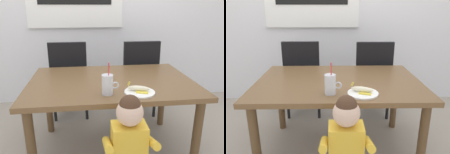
% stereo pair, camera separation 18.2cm
% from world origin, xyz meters
% --- Properties ---
extents(ground_plane, '(24.00, 24.00, 0.00)m').
position_xyz_m(ground_plane, '(0.00, 0.00, 0.00)').
color(ground_plane, '#9E9384').
extents(dining_table, '(1.43, 0.97, 0.72)m').
position_xyz_m(dining_table, '(0.00, 0.00, 0.63)').
color(dining_table, brown).
rests_on(dining_table, ground).
extents(dining_chair_left, '(0.44, 0.45, 0.96)m').
position_xyz_m(dining_chair_left, '(-0.42, 0.74, 0.54)').
color(dining_chair_left, black).
rests_on(dining_chair_left, ground).
extents(dining_chair_right, '(0.44, 0.44, 0.96)m').
position_xyz_m(dining_chair_right, '(0.42, 0.70, 0.54)').
color(dining_chair_right, black).
rests_on(dining_chair_right, ground).
extents(toddler_standing, '(0.33, 0.24, 0.84)m').
position_xyz_m(toddler_standing, '(0.04, -0.64, 0.53)').
color(toddler_standing, '#3F4760').
rests_on(toddler_standing, ground).
extents(milk_cup, '(0.13, 0.08, 0.25)m').
position_xyz_m(milk_cup, '(-0.07, -0.32, 0.78)').
color(milk_cup, silver).
rests_on(milk_cup, dining_table).
extents(snack_plate, '(0.23, 0.23, 0.01)m').
position_xyz_m(snack_plate, '(0.18, -0.33, 0.72)').
color(snack_plate, white).
rests_on(snack_plate, dining_table).
extents(peeled_banana, '(0.18, 0.13, 0.07)m').
position_xyz_m(peeled_banana, '(0.17, -0.31, 0.75)').
color(peeled_banana, '#F4EAC6').
rests_on(peeled_banana, snack_plate).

